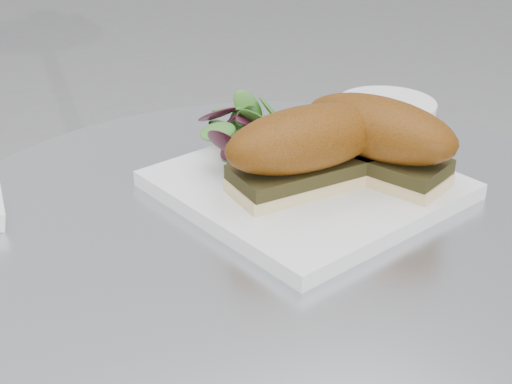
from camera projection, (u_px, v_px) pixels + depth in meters
plate at (307, 185)px, 0.72m from camera, size 0.29×0.29×0.02m
sandwich_left at (307, 147)px, 0.68m from camera, size 0.17×0.08×0.08m
sandwich_right at (378, 136)px, 0.70m from camera, size 0.13×0.18×0.08m
salad at (247, 135)px, 0.75m from camera, size 0.11×0.11×0.05m
saucer at (386, 106)px, 0.93m from camera, size 0.13×0.13×0.01m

